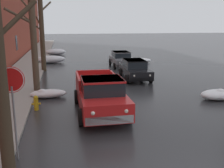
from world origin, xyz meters
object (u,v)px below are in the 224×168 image
at_px(sedan_black_parked_kerbside_close, 135,69).
at_px(sedan_grey_parked_kerbside_mid, 121,59).
at_px(bare_tree_second_along_sidewalk, 32,34).
at_px(bare_tree_mid_block, 42,31).
at_px(pickup_truck_red_approaching_near_lane, 100,94).
at_px(fire_hydrant, 36,103).
at_px(stop_sign_at_corner, 12,89).

bearing_deg(sedan_black_parked_kerbside_close, sedan_grey_parked_kerbside_mid, 87.15).
bearing_deg(bare_tree_second_along_sidewalk, bare_tree_mid_block, 89.59).
height_order(bare_tree_second_along_sidewalk, sedan_black_parked_kerbside_close, bare_tree_second_along_sidewalk).
xyz_separation_m(pickup_truck_red_approaching_near_lane, sedan_black_parked_kerbside_close, (3.61, 6.96, -0.13)).
distance_m(sedan_black_parked_kerbside_close, fire_hydrant, 8.87).
xyz_separation_m(pickup_truck_red_approaching_near_lane, fire_hydrant, (-2.94, 0.99, -0.52)).
bearing_deg(bare_tree_mid_block, pickup_truck_red_approaching_near_lane, -74.78).
bearing_deg(pickup_truck_red_approaching_near_lane, sedan_black_parked_kerbside_close, 62.61).
height_order(pickup_truck_red_approaching_near_lane, sedan_black_parked_kerbside_close, pickup_truck_red_approaching_near_lane).
relative_size(bare_tree_mid_block, pickup_truck_red_approaching_near_lane, 1.30).
height_order(bare_tree_second_along_sidewalk, fire_hydrant, bare_tree_second_along_sidewalk).
relative_size(bare_tree_mid_block, sedan_grey_parked_kerbside_mid, 1.54).
height_order(fire_hydrant, stop_sign_at_corner, stop_sign_at_corner).
xyz_separation_m(pickup_truck_red_approaching_near_lane, sedan_grey_parked_kerbside_mid, (3.89, 12.66, -0.13)).
bearing_deg(bare_tree_mid_block, fire_hydrant, -88.66).
distance_m(bare_tree_second_along_sidewalk, sedan_grey_parked_kerbside_mid, 11.24).
distance_m(bare_tree_second_along_sidewalk, fire_hydrant, 4.61).
bearing_deg(sedan_grey_parked_kerbside_mid, sedan_black_parked_kerbside_close, -92.85).
distance_m(sedan_black_parked_kerbside_close, stop_sign_at_corner, 12.68).
distance_m(sedan_grey_parked_kerbside_mid, stop_sign_at_corner, 17.85).
relative_size(pickup_truck_red_approaching_near_lane, fire_hydrant, 7.24).
relative_size(sedan_grey_parked_kerbside_mid, stop_sign_at_corner, 1.51).
bearing_deg(pickup_truck_red_approaching_near_lane, fire_hydrant, 161.32).
distance_m(pickup_truck_red_approaching_near_lane, stop_sign_at_corner, 5.00).
height_order(bare_tree_mid_block, pickup_truck_red_approaching_near_lane, bare_tree_mid_block).
height_order(bare_tree_mid_block, stop_sign_at_corner, bare_tree_mid_block).
distance_m(pickup_truck_red_approaching_near_lane, sedan_grey_parked_kerbside_mid, 13.24).
distance_m(bare_tree_second_along_sidewalk, bare_tree_mid_block, 7.32).
relative_size(sedan_black_parked_kerbside_close, sedan_grey_parked_kerbside_mid, 1.02).
xyz_separation_m(bare_tree_mid_block, sedan_black_parked_kerbside_close, (6.80, -4.76, -2.64)).
bearing_deg(fire_hydrant, sedan_grey_parked_kerbside_mid, 59.65).
height_order(sedan_black_parked_kerbside_close, sedan_grey_parked_kerbside_mid, same).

